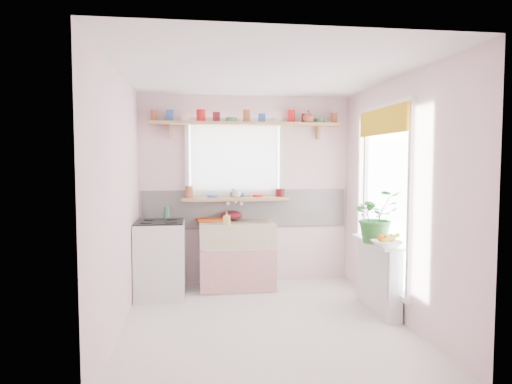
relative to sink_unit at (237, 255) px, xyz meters
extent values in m
plane|color=silver|center=(0.15, -1.29, -0.43)|extent=(3.20, 3.20, 0.00)
plane|color=white|center=(0.15, -1.29, 2.07)|extent=(3.20, 3.20, 0.00)
plane|color=#F9D1D5|center=(0.15, 0.31, 0.82)|extent=(2.80, 0.00, 2.80)
plane|color=#F9D1D5|center=(0.15, -2.89, 0.82)|extent=(2.80, 0.00, 2.80)
plane|color=#F9D1D5|center=(-1.25, -1.29, 0.82)|extent=(0.00, 3.20, 3.20)
plane|color=#F9D1D5|center=(1.55, -1.29, 0.82)|extent=(0.00, 3.20, 3.20)
cube|color=white|center=(0.15, 0.29, 0.57)|extent=(2.74, 0.03, 0.50)
cube|color=#C8818C|center=(0.15, 0.29, 0.37)|extent=(2.74, 0.02, 0.12)
cube|color=white|center=(0.00, 0.30, 1.22)|extent=(1.20, 0.01, 1.00)
cube|color=white|center=(0.00, 0.24, 1.22)|extent=(1.15, 0.02, 0.95)
cube|color=white|center=(1.54, -1.09, 0.82)|extent=(0.01, 1.10, 1.90)
cube|color=gold|center=(1.46, -1.09, 1.63)|extent=(0.03, 1.20, 0.28)
cube|color=white|center=(0.00, 0.01, -0.16)|extent=(0.85, 0.55, 0.55)
cube|color=#C6443A|center=(0.00, -0.27, -0.16)|extent=(0.95, 0.02, 0.53)
cube|color=beige|center=(0.00, 0.01, 0.27)|extent=(0.95, 0.55, 0.30)
cylinder|color=silver|center=(0.00, 0.26, 0.67)|extent=(0.03, 0.22, 0.03)
cube|color=white|center=(-0.95, -0.24, 0.02)|extent=(0.58, 0.58, 0.90)
cube|color=black|center=(-0.95, -0.24, 0.47)|extent=(0.56, 0.56, 0.02)
cylinder|color=black|center=(-1.09, -0.38, 0.49)|extent=(0.14, 0.14, 0.01)
cylinder|color=black|center=(-0.81, -0.38, 0.49)|extent=(0.14, 0.14, 0.01)
cylinder|color=black|center=(-1.09, -0.10, 0.49)|extent=(0.14, 0.14, 0.01)
cylinder|color=black|center=(-0.81, -0.10, 0.49)|extent=(0.14, 0.14, 0.01)
cube|color=white|center=(1.45, -1.09, -0.06)|extent=(0.15, 0.90, 0.75)
cube|color=white|center=(1.42, -1.09, 0.33)|extent=(0.22, 0.95, 0.03)
cube|color=tan|center=(0.00, 0.19, 0.71)|extent=(1.40, 0.22, 0.04)
cube|color=tan|center=(0.15, 0.18, 1.69)|extent=(2.52, 0.24, 0.04)
cylinder|color=#A55133|center=(-1.03, 0.18, 1.77)|extent=(0.11, 0.11, 0.12)
cylinder|color=#3359A5|center=(-0.83, 0.18, 1.77)|extent=(0.11, 0.11, 0.12)
cylinder|color=silver|center=(-0.64, 0.18, 1.74)|extent=(0.11, 0.11, 0.06)
cylinder|color=red|center=(-0.44, 0.18, 1.77)|extent=(0.11, 0.11, 0.12)
cylinder|color=#590F14|center=(-0.24, 0.18, 1.77)|extent=(0.11, 0.11, 0.12)
cylinder|color=#3F7F4C|center=(-0.05, 0.18, 1.74)|extent=(0.11, 0.11, 0.06)
cylinder|color=#A55133|center=(0.15, 0.18, 1.77)|extent=(0.11, 0.11, 0.12)
cylinder|color=#3359A5|center=(0.35, 0.18, 1.77)|extent=(0.11, 0.11, 0.12)
cylinder|color=silver|center=(0.54, 0.18, 1.74)|extent=(0.11, 0.11, 0.06)
cylinder|color=red|center=(0.74, 0.18, 1.77)|extent=(0.11, 0.11, 0.12)
cylinder|color=#590F14|center=(0.94, 0.18, 1.77)|extent=(0.11, 0.11, 0.12)
cylinder|color=#3F7F4C|center=(1.13, 0.18, 1.74)|extent=(0.11, 0.11, 0.06)
cylinder|color=#A55133|center=(1.33, 0.18, 1.77)|extent=(0.11, 0.11, 0.12)
cylinder|color=#A55133|center=(-0.62, 0.19, 0.79)|extent=(0.11, 0.11, 0.12)
cylinder|color=#3359A5|center=(-0.31, 0.19, 0.79)|extent=(0.11, 0.11, 0.12)
cylinder|color=silver|center=(0.00, 0.19, 0.76)|extent=(0.11, 0.11, 0.06)
cylinder|color=red|center=(0.31, 0.19, 0.79)|extent=(0.11, 0.11, 0.12)
cylinder|color=#590F14|center=(0.62, 0.19, 0.79)|extent=(0.11, 0.11, 0.12)
cube|color=#CE4912|center=(-0.32, 0.21, 0.44)|extent=(0.39, 0.32, 0.04)
ellipsoid|color=#560E19|center=(-0.05, 0.21, 0.48)|extent=(0.32, 0.32, 0.13)
imported|color=#2D702E|center=(1.36, -1.23, 0.63)|extent=(0.55, 0.49, 0.56)
imported|color=white|center=(1.36, -1.49, 0.38)|extent=(0.32, 0.32, 0.07)
imported|color=#295F26|center=(1.36, -1.21, 0.46)|extent=(0.14, 0.12, 0.24)
imported|color=#D7CA5F|center=(-0.14, -0.19, 0.50)|extent=(0.10, 0.10, 0.17)
imported|color=silver|center=(0.01, 0.13, 0.77)|extent=(0.14, 0.14, 0.09)
imported|color=#336AA6|center=(0.04, 0.25, 0.76)|extent=(0.27, 0.27, 0.06)
imported|color=#A64C33|center=(0.96, 0.12, 1.79)|extent=(0.16, 0.16, 0.16)
imported|color=#3E7C53|center=(-0.88, -0.02, 0.59)|extent=(0.10, 0.10, 0.21)
sphere|color=orange|center=(1.36, -1.49, 0.44)|extent=(0.08, 0.08, 0.08)
sphere|color=orange|center=(1.42, -1.46, 0.44)|extent=(0.08, 0.08, 0.08)
sphere|color=orange|center=(1.31, -1.47, 0.44)|extent=(0.08, 0.08, 0.08)
cylinder|color=yellow|center=(1.38, -1.54, 0.45)|extent=(0.18, 0.04, 0.10)
camera|label=1|loc=(-0.54, -5.77, 1.21)|focal=32.00mm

